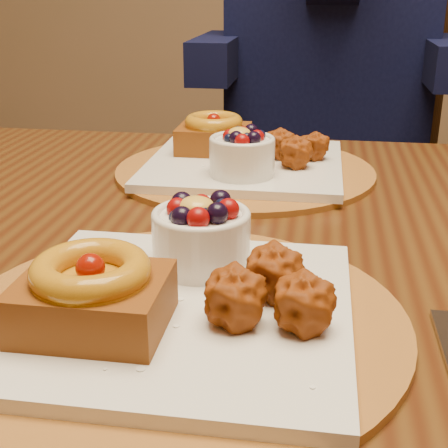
% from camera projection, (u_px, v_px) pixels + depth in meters
% --- Properties ---
extents(dining_table, '(1.60, 0.90, 0.76)m').
position_uv_depth(dining_table, '(221.00, 287.00, 0.75)').
color(dining_table, '#3A1A0A').
rests_on(dining_table, ground).
extents(place_setting_near, '(0.38, 0.38, 0.09)m').
position_uv_depth(place_setting_near, '(176.00, 294.00, 0.51)').
color(place_setting_near, brown).
rests_on(place_setting_near, dining_table).
extents(place_setting_far, '(0.38, 0.38, 0.09)m').
position_uv_depth(place_setting_far, '(243.00, 158.00, 0.91)').
color(place_setting_far, brown).
rests_on(place_setting_far, dining_table).
extents(chair_far, '(0.50, 0.50, 1.01)m').
position_uv_depth(chair_far, '(340.00, 177.00, 1.57)').
color(chair_far, black).
rests_on(chair_far, ground).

